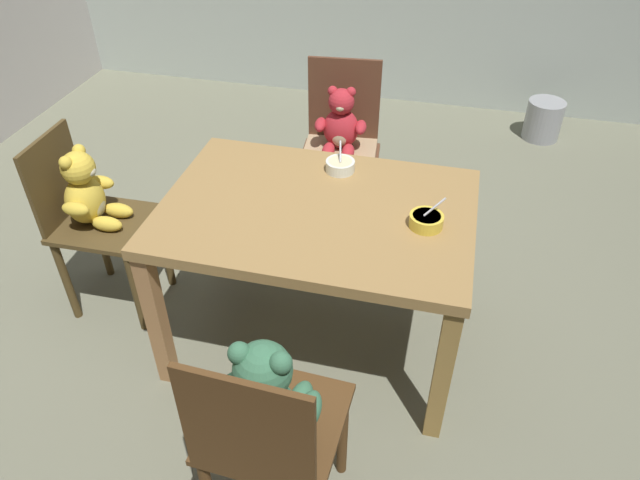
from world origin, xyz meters
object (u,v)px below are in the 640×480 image
object	(u,v)px
teddy_chair_near_left	(90,205)
metal_pail	(543,120)
dining_table	(317,226)
teddy_chair_far_center	(340,141)
teddy_chair_near_front	(267,413)
porridge_bowl_yellow_near_right	(426,220)
porridge_bowl_white_far_center	(340,166)

from	to	relation	value
teddy_chair_near_left	metal_pail	xyz separation A→B (m)	(2.04, 2.14, -0.40)
dining_table	teddy_chair_far_center	bearing A→B (deg)	95.87
teddy_chair_far_center	metal_pail	size ratio (longest dim) A/B	3.41
teddy_chair_near_front	porridge_bowl_yellow_near_right	world-z (taller)	teddy_chair_near_front
dining_table	metal_pail	bearing A→B (deg)	64.04
porridge_bowl_white_far_center	porridge_bowl_yellow_near_right	distance (m)	0.48
teddy_chair_near_left	porridge_bowl_yellow_near_right	xyz separation A→B (m)	(1.40, -0.03, 0.19)
dining_table	porridge_bowl_white_far_center	size ratio (longest dim) A/B	9.31
teddy_chair_near_left	teddy_chair_near_front	bearing A→B (deg)	-39.25
teddy_chair_near_front	teddy_chair_far_center	size ratio (longest dim) A/B	0.96
dining_table	teddy_chair_near_front	xyz separation A→B (m)	(0.06, -0.82, -0.05)
dining_table	teddy_chair_near_left	world-z (taller)	teddy_chair_near_left
dining_table	teddy_chair_far_center	world-z (taller)	teddy_chair_far_center
metal_pail	dining_table	bearing A→B (deg)	-115.96
teddy_chair_near_left	metal_pail	size ratio (longest dim) A/B	3.17
dining_table	teddy_chair_near_front	size ratio (longest dim) A/B	1.34
porridge_bowl_yellow_near_right	teddy_chair_far_center	bearing A→B (deg)	120.46
porridge_bowl_white_far_center	porridge_bowl_yellow_near_right	world-z (taller)	porridge_bowl_yellow_near_right
teddy_chair_near_left	porridge_bowl_yellow_near_right	distance (m)	1.42
teddy_chair_near_left	teddy_chair_far_center	xyz separation A→B (m)	(0.91, 0.80, -0.00)
teddy_chair_far_center	porridge_bowl_yellow_near_right	bearing A→B (deg)	24.97
teddy_chair_far_center	porridge_bowl_yellow_near_right	distance (m)	0.99
teddy_chair_near_front	metal_pail	xyz separation A→B (m)	(0.98, 2.97, -0.43)
porridge_bowl_white_far_center	porridge_bowl_yellow_near_right	xyz separation A→B (m)	(0.38, -0.30, 0.00)
teddy_chair_far_center	dining_table	bearing A→B (deg)	0.38
teddy_chair_far_center	porridge_bowl_white_far_center	size ratio (longest dim) A/B	7.21
porridge_bowl_white_far_center	metal_pail	xyz separation A→B (m)	(1.02, 1.88, -0.59)
teddy_chair_near_front	porridge_bowl_white_far_center	xyz separation A→B (m)	(-0.03, 1.09, 0.16)
teddy_chair_near_front	porridge_bowl_white_far_center	bearing A→B (deg)	4.27
dining_table	teddy_chair_near_front	bearing A→B (deg)	-85.68
teddy_chair_far_center	porridge_bowl_yellow_near_right	xyz separation A→B (m)	(0.49, -0.83, 0.19)
teddy_chair_far_center	porridge_bowl_white_far_center	xyz separation A→B (m)	(0.11, -0.54, 0.19)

